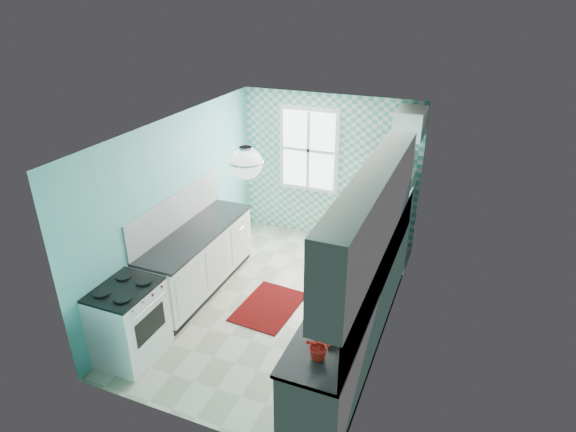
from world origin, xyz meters
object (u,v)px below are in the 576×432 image
at_px(fridge, 388,216).
at_px(fruit_bowl, 330,334).
at_px(stove, 129,321).
at_px(sink, 378,239).
at_px(potted_plant, 320,346).
at_px(ceiling_light, 246,163).
at_px(microwave, 393,161).

bearing_deg(fridge, fruit_bowl, -91.40).
relative_size(stove, sink, 1.75).
height_order(stove, potted_plant, potted_plant).
xyz_separation_m(ceiling_light, stove, (-1.20, -0.80, -1.84)).
xyz_separation_m(ceiling_light, microwave, (1.11, 2.62, -0.67)).
bearing_deg(stove, ceiling_light, 35.45).
distance_m(stove, potted_plant, 2.48).
distance_m(fridge, sink, 1.19).
bearing_deg(ceiling_light, sink, 50.22).
bearing_deg(fridge, ceiling_light, -115.91).
bearing_deg(fridge, stove, -126.99).
bearing_deg(ceiling_light, stove, -146.33).
height_order(fridge, microwave, microwave).
bearing_deg(microwave, stove, 56.00).
height_order(fridge, sink, fridge).
distance_m(sink, potted_plant, 2.48).
distance_m(potted_plant, microwave, 3.70).
xyz_separation_m(ceiling_light, fruit_bowl, (1.20, -0.72, -1.35)).
height_order(sink, fruit_bowl, sink).
distance_m(fridge, stove, 4.13).
distance_m(ceiling_light, fridge, 3.25).
relative_size(fruit_bowl, potted_plant, 1.02).
height_order(stove, sink, sink).
distance_m(sink, fruit_bowl, 2.17).
distance_m(fruit_bowl, microwave, 3.41).
bearing_deg(ceiling_light, fridge, 67.04).
distance_m(ceiling_light, fruit_bowl, 1.94).
height_order(fruit_bowl, microwave, microwave).
height_order(fridge, potted_plant, fridge).
xyz_separation_m(fridge, potted_plant, (0.09, -3.65, 0.34)).
bearing_deg(stove, sink, 44.84).
bearing_deg(stove, potted_plant, -3.76).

